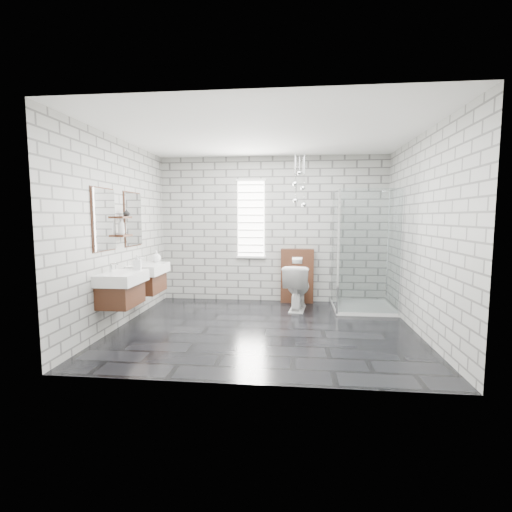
% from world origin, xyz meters
% --- Properties ---
extents(floor, '(4.20, 3.60, 0.02)m').
position_xyz_m(floor, '(0.00, 0.00, -0.01)').
color(floor, black).
rests_on(floor, ground).
extents(ceiling, '(4.20, 3.60, 0.02)m').
position_xyz_m(ceiling, '(0.00, 0.00, 2.71)').
color(ceiling, white).
rests_on(ceiling, wall_back).
extents(wall_back, '(4.20, 0.02, 2.70)m').
position_xyz_m(wall_back, '(0.00, 1.81, 1.35)').
color(wall_back, '#A7A7A2').
rests_on(wall_back, floor).
extents(wall_front, '(4.20, 0.02, 2.70)m').
position_xyz_m(wall_front, '(0.00, -1.81, 1.35)').
color(wall_front, '#A7A7A2').
rests_on(wall_front, floor).
extents(wall_left, '(0.02, 3.60, 2.70)m').
position_xyz_m(wall_left, '(-2.11, 0.00, 1.35)').
color(wall_left, '#A7A7A2').
rests_on(wall_left, floor).
extents(wall_right, '(0.02, 3.60, 2.70)m').
position_xyz_m(wall_right, '(2.11, 0.00, 1.35)').
color(wall_right, '#A7A7A2').
rests_on(wall_right, floor).
extents(vanity_left, '(0.47, 0.70, 1.57)m').
position_xyz_m(vanity_left, '(-1.91, -0.48, 0.76)').
color(vanity_left, '#492616').
rests_on(vanity_left, wall_left).
extents(vanity_right, '(0.47, 0.70, 1.57)m').
position_xyz_m(vanity_right, '(-1.91, 0.41, 0.76)').
color(vanity_right, '#492616').
rests_on(vanity_right, wall_left).
extents(shelf_lower, '(0.14, 0.30, 0.03)m').
position_xyz_m(shelf_lower, '(-2.03, -0.05, 1.32)').
color(shelf_lower, '#492616').
rests_on(shelf_lower, wall_left).
extents(shelf_upper, '(0.14, 0.30, 0.03)m').
position_xyz_m(shelf_upper, '(-2.03, -0.05, 1.58)').
color(shelf_upper, '#492616').
rests_on(shelf_upper, wall_left).
extents(window, '(0.56, 0.05, 1.48)m').
position_xyz_m(window, '(-0.40, 1.78, 1.55)').
color(window, white).
rests_on(window, wall_back).
extents(cistern_panel, '(0.60, 0.20, 1.00)m').
position_xyz_m(cistern_panel, '(0.47, 1.70, 0.50)').
color(cistern_panel, '#492616').
rests_on(cistern_panel, floor).
extents(flush_plate, '(0.18, 0.01, 0.12)m').
position_xyz_m(flush_plate, '(0.47, 1.60, 0.80)').
color(flush_plate, silver).
rests_on(flush_plate, cistern_panel).
extents(shower_enclosure, '(1.00, 1.00, 2.03)m').
position_xyz_m(shower_enclosure, '(1.50, 1.18, 0.50)').
color(shower_enclosure, white).
rests_on(shower_enclosure, floor).
extents(pendant_cluster, '(0.25, 0.23, 0.95)m').
position_xyz_m(pendant_cluster, '(0.49, 1.36, 2.06)').
color(pendant_cluster, silver).
rests_on(pendant_cluster, ceiling).
extents(toilet, '(0.52, 0.81, 0.78)m').
position_xyz_m(toilet, '(0.47, 1.16, 0.39)').
color(toilet, white).
rests_on(toilet, floor).
extents(soap_bottle_a, '(0.12, 0.12, 0.22)m').
position_xyz_m(soap_bottle_a, '(-1.77, -0.21, 0.96)').
color(soap_bottle_a, '#B2B2B2').
rests_on(soap_bottle_a, vanity_left).
extents(soap_bottle_b, '(0.16, 0.16, 0.19)m').
position_xyz_m(soap_bottle_b, '(-1.84, 0.69, 0.95)').
color(soap_bottle_b, '#B2B2B2').
rests_on(soap_bottle_b, vanity_right).
extents(soap_bottle_c, '(0.10, 0.10, 0.24)m').
position_xyz_m(soap_bottle_c, '(-2.02, -0.13, 1.45)').
color(soap_bottle_c, '#B2B2B2').
rests_on(soap_bottle_c, shelf_lower).
extents(vase, '(0.11, 0.11, 0.10)m').
position_xyz_m(vase, '(-2.02, 0.05, 1.65)').
color(vase, '#B2B2B2').
rests_on(vase, shelf_upper).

